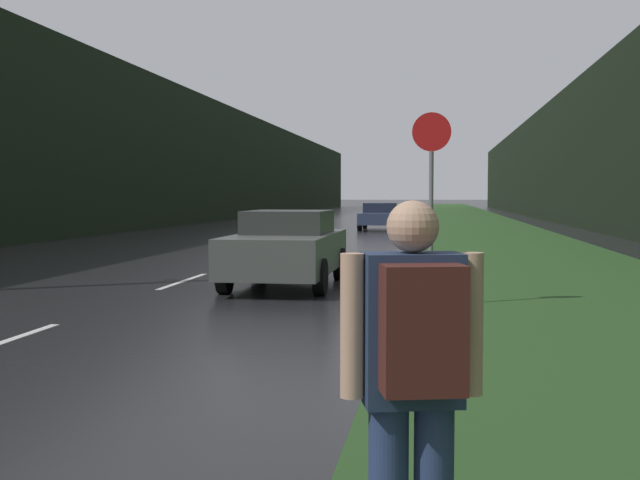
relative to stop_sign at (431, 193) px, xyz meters
The scene contains 9 objects.
grass_verge 28.89m from the stop_sign, 85.08° to the left, with size 6.00×240.00×0.02m, color #26471E.
lane_stripe_c 6.10m from the stop_sign, 148.84° to the left, with size 0.12×3.00×0.01m, color silver.
lane_stripe_d 11.33m from the stop_sign, 116.49° to the left, with size 0.12×3.00×0.01m, color silver.
treeline_far_side 41.76m from the stop_sign, 111.75° to the left, with size 2.00×140.00×8.03m, color black.
treeline_near_side 39.71m from the stop_sign, 77.66° to the left, with size 2.00×140.00×8.06m, color black.
stop_sign is the anchor object (origin of this frame).
hitchhiker_with_backpack 9.33m from the stop_sign, 89.96° to the right, with size 0.58×0.48×1.72m.
car_passing_near 3.89m from the stop_sign, 137.40° to the left, with size 1.91×4.43×1.44m.
car_passing_far 27.82m from the stop_sign, 95.70° to the left, with size 1.94×4.59×1.35m.
Camera 1 is at (5.09, -1.30, 1.74)m, focal length 45.00 mm.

